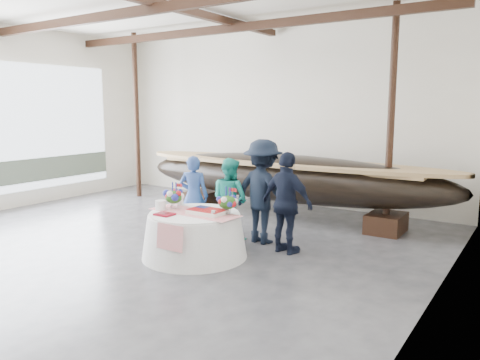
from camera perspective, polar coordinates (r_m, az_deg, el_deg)
The scene contains 11 objects.
floor at distance 8.24m, azimuth -17.17°, elevation -9.36°, with size 10.00×12.00×0.01m, color #3D3D42.
wall_back at distance 12.50m, azimuth 4.21°, elevation 7.66°, with size 10.00×0.02×4.50m, color silver.
wall_right at distance 5.03m, azimuth 20.65°, elevation 5.11°, with size 0.02×12.00×4.50m, color silver.
pavilion_structure at distance 8.47m, azimuth -14.25°, elevation 18.68°, with size 9.80×11.76×4.50m.
longboat_display at distance 10.68m, azimuth 5.48°, elevation 0.31°, with size 7.78×1.56×1.46m.
banquet_table at distance 8.02m, azimuth -5.57°, elevation -6.65°, with size 1.79×1.79×0.77m.
tabletop_items at distance 7.98m, azimuth -5.28°, elevation -2.79°, with size 1.68×0.95×0.40m.
guest_woman_blue at distance 9.21m, azimuth -5.66°, elevation -1.96°, with size 0.58×0.38×1.59m, color navy.
guest_woman_teal at distance 8.94m, azimuth -1.23°, elevation -2.31°, with size 0.77×0.60×1.57m, color teal.
guest_man_left at distance 8.69m, azimuth 2.81°, elevation -1.41°, with size 1.25×0.72×1.94m, color black.
guest_man_right at distance 8.11m, azimuth 5.76°, elevation -2.82°, with size 1.04×0.43×1.77m, color black.
Camera 1 is at (6.12, -4.90, 2.54)m, focal length 35.00 mm.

